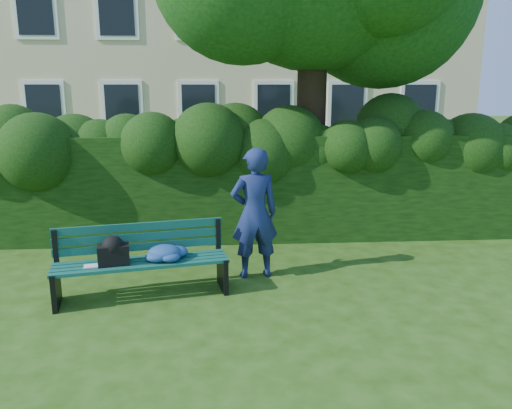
{
  "coord_description": "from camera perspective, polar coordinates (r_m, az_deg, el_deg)",
  "views": [
    {
      "loc": [
        -0.46,
        -6.29,
        2.56
      ],
      "look_at": [
        0.0,
        0.6,
        0.95
      ],
      "focal_mm": 35.0,
      "sensor_mm": 36.0,
      "label": 1
    }
  ],
  "objects": [
    {
      "name": "park_bench",
      "position": [
        6.41,
        -12.79,
        -5.94
      ],
      "size": [
        2.2,
        0.96,
        0.89
      ],
      "rotation": [
        0.0,
        0.0,
        0.2
      ],
      "color": "#0D453E",
      "rests_on": "ground"
    },
    {
      "name": "hedge",
      "position": [
        8.66,
        -0.71,
        2.08
      ],
      "size": [
        10.0,
        1.0,
        1.8
      ],
      "color": "black",
      "rests_on": "ground"
    },
    {
      "name": "ground",
      "position": [
        6.8,
        0.34,
        -8.97
      ],
      "size": [
        80.0,
        80.0,
        0.0
      ],
      "primitive_type": "plane",
      "color": "#25490D",
      "rests_on": "ground"
    },
    {
      "name": "man_reading",
      "position": [
        6.78,
        -0.18,
        -1.03
      ],
      "size": [
        0.72,
        0.54,
        1.8
      ],
      "primitive_type": "imported",
      "rotation": [
        0.0,
        0.0,
        3.32
      ],
      "color": "navy",
      "rests_on": "ground"
    }
  ]
}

